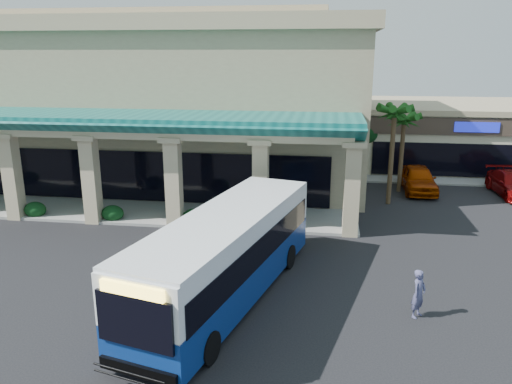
# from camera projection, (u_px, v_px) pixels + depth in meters

# --- Properties ---
(ground) EXTENTS (110.00, 110.00, 0.00)m
(ground) POSITION_uv_depth(u_px,v_px,m) (208.00, 271.00, 20.84)
(ground) COLOR black
(main_building) EXTENTS (30.80, 14.80, 11.35)m
(main_building) POSITION_uv_depth(u_px,v_px,m) (150.00, 98.00, 35.67)
(main_building) COLOR tan
(main_building) RESTS_ON ground
(arcade) EXTENTS (30.00, 6.20, 5.70)m
(arcade) POSITION_uv_depth(u_px,v_px,m) (95.00, 164.00, 27.66)
(arcade) COLOR #0F5A58
(arcade) RESTS_ON ground
(strip_mall) EXTENTS (22.50, 12.50, 4.90)m
(strip_mall) POSITION_uv_depth(u_px,v_px,m) (492.00, 134.00, 40.56)
(strip_mall) COLOR beige
(strip_mall) RESTS_ON ground
(palm_0) EXTENTS (2.40, 2.40, 6.60)m
(palm_0) POSITION_uv_depth(u_px,v_px,m) (392.00, 150.00, 29.26)
(palm_0) COLOR #154713
(palm_0) RESTS_ON ground
(palm_1) EXTENTS (2.40, 2.40, 5.80)m
(palm_1) POSITION_uv_depth(u_px,v_px,m) (402.00, 148.00, 32.09)
(palm_1) COLOR #154713
(palm_1) RESTS_ON ground
(broadleaf_tree) EXTENTS (2.60, 2.60, 4.81)m
(broadleaf_tree) POSITION_uv_depth(u_px,v_px,m) (365.00, 142.00, 37.26)
(broadleaf_tree) COLOR black
(broadleaf_tree) RESTS_ON ground
(transit_bus) EXTENTS (5.48, 12.05, 3.28)m
(transit_bus) POSITION_uv_depth(u_px,v_px,m) (227.00, 257.00, 18.09)
(transit_bus) COLOR navy
(transit_bus) RESTS_ON ground
(pedestrian) EXTENTS (0.70, 0.75, 1.72)m
(pedestrian) POSITION_uv_depth(u_px,v_px,m) (419.00, 294.00, 17.01)
(pedestrian) COLOR #4D4E76
(pedestrian) RESTS_ON ground
(car_silver) EXTENTS (2.06, 5.02, 1.70)m
(car_silver) POSITION_uv_depth(u_px,v_px,m) (418.00, 179.00, 32.62)
(car_silver) COLOR #9C3100
(car_silver) RESTS_ON ground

